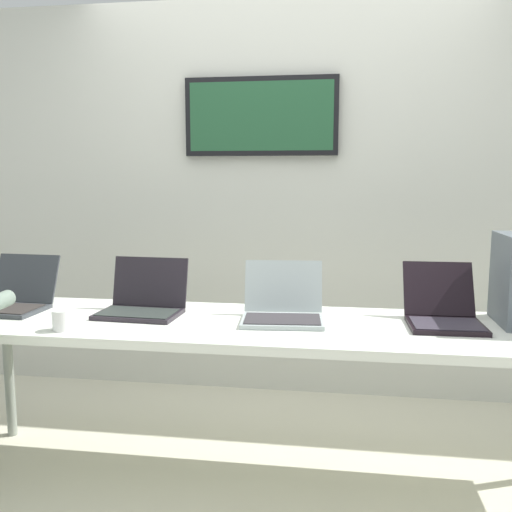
{
  "coord_description": "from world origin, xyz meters",
  "views": [
    {
      "loc": [
        0.33,
        -2.39,
        1.39
      ],
      "look_at": [
        -0.05,
        0.17,
        1.02
      ],
      "focal_mm": 39.28,
      "sensor_mm": 36.0,
      "label": 1
    }
  ],
  "objects_px": {
    "laptop_station_1": "(143,301)",
    "laptop_station_3": "(443,311)",
    "laptop_station_2": "(283,307)",
    "workbench": "(262,333)",
    "laptop_station_0": "(14,297)",
    "coffee_mug": "(62,320)"
  },
  "relations": [
    {
      "from": "workbench",
      "to": "laptop_station_1",
      "type": "bearing_deg",
      "value": 172.09
    },
    {
      "from": "workbench",
      "to": "laptop_station_1",
      "type": "distance_m",
      "value": 0.59
    },
    {
      "from": "laptop_station_0",
      "to": "laptop_station_3",
      "type": "bearing_deg",
      "value": 0.7
    },
    {
      "from": "workbench",
      "to": "laptop_station_0",
      "type": "relative_size",
      "value": 8.27
    },
    {
      "from": "laptop_station_0",
      "to": "coffee_mug",
      "type": "height_order",
      "value": "laptop_station_0"
    },
    {
      "from": "laptop_station_3",
      "to": "coffee_mug",
      "type": "bearing_deg",
      "value": -167.75
    },
    {
      "from": "laptop_station_0",
      "to": "coffee_mug",
      "type": "relative_size",
      "value": 4.19
    },
    {
      "from": "laptop_station_1",
      "to": "laptop_station_3",
      "type": "bearing_deg",
      "value": 0.73
    },
    {
      "from": "laptop_station_2",
      "to": "workbench",
      "type": "bearing_deg",
      "value": -143.55
    },
    {
      "from": "laptop_station_2",
      "to": "coffee_mug",
      "type": "distance_m",
      "value": 0.95
    },
    {
      "from": "laptop_station_0",
      "to": "laptop_station_1",
      "type": "xyz_separation_m",
      "value": [
        0.65,
        0.01,
        0.0
      ]
    },
    {
      "from": "laptop_station_1",
      "to": "laptop_station_2",
      "type": "relative_size",
      "value": 1.01
    },
    {
      "from": "laptop_station_3",
      "to": "laptop_station_2",
      "type": "bearing_deg",
      "value": -177.35
    },
    {
      "from": "laptop_station_2",
      "to": "laptop_station_3",
      "type": "distance_m",
      "value": 0.7
    },
    {
      "from": "laptop_station_2",
      "to": "laptop_station_3",
      "type": "height_order",
      "value": "laptop_station_2"
    },
    {
      "from": "laptop_station_3",
      "to": "laptop_station_1",
      "type": "bearing_deg",
      "value": -179.27
    },
    {
      "from": "laptop_station_0",
      "to": "laptop_station_3",
      "type": "relative_size",
      "value": 0.92
    },
    {
      "from": "laptop_station_1",
      "to": "coffee_mug",
      "type": "height_order",
      "value": "laptop_station_1"
    },
    {
      "from": "laptop_station_1",
      "to": "laptop_station_3",
      "type": "distance_m",
      "value": 1.36
    },
    {
      "from": "laptop_station_3",
      "to": "laptop_station_0",
      "type": "bearing_deg",
      "value": -179.3
    },
    {
      "from": "laptop_station_1",
      "to": "workbench",
      "type": "bearing_deg",
      "value": -7.91
    },
    {
      "from": "coffee_mug",
      "to": "workbench",
      "type": "bearing_deg",
      "value": 17.13
    }
  ]
}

